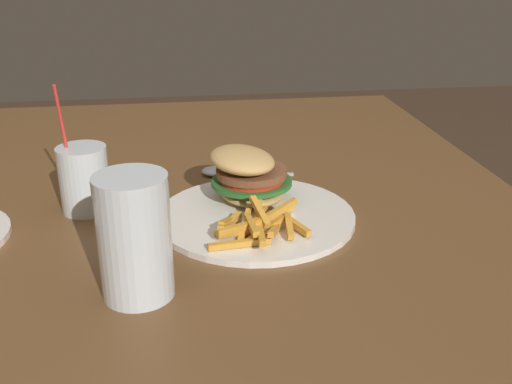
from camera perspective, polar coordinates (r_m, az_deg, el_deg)
dining_table at (r=0.96m, az=-11.11°, el=-8.08°), size 1.59×1.32×0.76m
meal_plate_near at (r=0.96m, az=-0.40°, el=-0.23°), size 0.31×0.31×0.10m
beer_glass at (r=0.74m, az=-11.45°, el=-4.62°), size 0.09×0.09×0.16m
juice_glass at (r=1.00m, az=-16.02°, el=0.93°), size 0.08×0.08×0.21m
spoon at (r=1.13m, az=-3.43°, el=1.98°), size 0.05×0.18×0.02m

